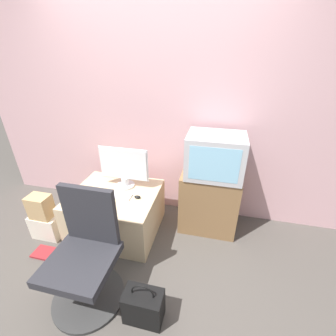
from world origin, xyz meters
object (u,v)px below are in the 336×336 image
(crt_tv, at_px, (215,156))
(cardboard_box_lower, at_px, (47,226))
(book, at_px, (45,253))
(main_monitor, at_px, (124,167))
(keyboard, at_px, (117,195))
(handbag, at_px, (144,306))
(mouse, at_px, (137,197))
(office_chair, at_px, (86,259))

(crt_tv, distance_m, cardboard_box_lower, 1.99)
(book, bearing_deg, main_monitor, 46.40)
(keyboard, bearing_deg, handbag, -55.93)
(mouse, distance_m, crt_tv, 0.90)
(mouse, height_order, handbag, mouse)
(main_monitor, bearing_deg, office_chair, -87.41)
(crt_tv, relative_size, book, 2.56)
(main_monitor, height_order, keyboard, main_monitor)
(keyboard, bearing_deg, cardboard_box_lower, -162.52)
(keyboard, relative_size, book, 1.44)
(keyboard, relative_size, crt_tv, 0.56)
(cardboard_box_lower, relative_size, handbag, 0.83)
(handbag, relative_size, book, 1.73)
(crt_tv, distance_m, book, 2.02)
(crt_tv, xyz_separation_m, cardboard_box_lower, (-1.74, -0.56, -0.79))
(main_monitor, height_order, handbag, main_monitor)
(mouse, relative_size, office_chair, 0.07)
(cardboard_box_lower, height_order, handbag, handbag)
(mouse, xyz_separation_m, cardboard_box_lower, (-1.00, -0.26, -0.38))
(crt_tv, distance_m, handbag, 1.45)
(main_monitor, distance_m, office_chair, 1.00)
(main_monitor, relative_size, mouse, 8.09)
(keyboard, distance_m, mouse, 0.23)
(keyboard, xyz_separation_m, crt_tv, (0.97, 0.32, 0.42))
(main_monitor, bearing_deg, handbag, -62.33)
(office_chair, bearing_deg, cardboard_box_lower, 149.45)
(mouse, xyz_separation_m, book, (-0.87, -0.49, -0.50))
(crt_tv, xyz_separation_m, handbag, (-0.40, -1.16, -0.78))
(main_monitor, xyz_separation_m, keyboard, (-0.02, -0.21, -0.23))
(office_chair, relative_size, book, 4.37)
(handbag, bearing_deg, crt_tv, 70.75)
(keyboard, height_order, mouse, mouse)
(mouse, height_order, cardboard_box_lower, mouse)
(main_monitor, bearing_deg, cardboard_box_lower, -149.97)
(mouse, bearing_deg, main_monitor, 137.09)
(cardboard_box_lower, xyz_separation_m, book, (0.13, -0.24, -0.13))
(main_monitor, distance_m, keyboard, 0.31)
(main_monitor, bearing_deg, mouse, -42.91)
(keyboard, xyz_separation_m, office_chair, (0.06, -0.73, -0.11))
(cardboard_box_lower, bearing_deg, main_monitor, 30.03)
(main_monitor, relative_size, office_chair, 0.57)
(main_monitor, height_order, mouse, main_monitor)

